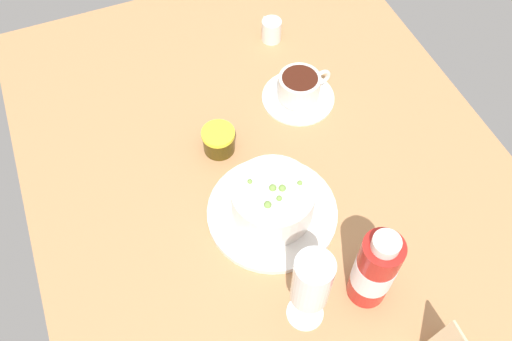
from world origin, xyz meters
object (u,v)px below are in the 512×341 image
jam_jar (219,140)px  porridge_bowl (273,203)px  creamer_jug (271,30)px  wine_glass (311,284)px  sauce_bottle_red (375,270)px  coffee_cup (299,89)px

jam_jar → porridge_bowl: bearing=12.6°
porridge_bowl → jam_jar: size_ratio=3.67×
porridge_bowl → creamer_jug: size_ratio=4.10×
creamer_jug → wine_glass: bearing=-17.9°
porridge_bowl → wine_glass: size_ratio=1.24×
porridge_bowl → jam_jar: (-16.28, -3.63, -1.26)cm
porridge_bowl → creamer_jug: 42.66cm
wine_glass → sauce_bottle_red: size_ratio=1.04×
coffee_cup → jam_jar: coffee_cup is taller
creamer_jug → jam_jar: bearing=-40.9°
creamer_jug → sauce_bottle_red: sauce_bottle_red is taller
coffee_cup → sauce_bottle_red: (39.91, -6.65, 5.34)cm
creamer_jug → sauce_bottle_red: bearing=-8.1°
porridge_bowl → creamer_jug: (-39.38, 16.35, -1.23)cm
creamer_jug → wine_glass: (57.07, -18.40, 9.23)cm
creamer_jug → jam_jar: creamer_jug is taller
sauce_bottle_red → jam_jar: bearing=-160.8°
coffee_cup → wine_glass: 44.12cm
coffee_cup → creamer_jug: 17.43cm
coffee_cup → porridge_bowl: bearing=-34.1°
porridge_bowl → creamer_jug: bearing=157.5°
jam_jar → sauce_bottle_red: size_ratio=0.35×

